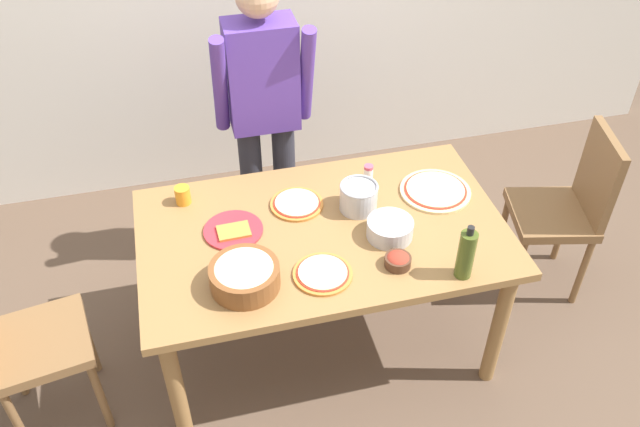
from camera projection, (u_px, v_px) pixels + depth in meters
ground at (322, 340)px, 3.38m from camera, size 8.00×8.00×0.00m
dining_table at (323, 245)px, 2.95m from camera, size 1.60×0.96×0.76m
person_cook at (264, 109)px, 3.31m from camera, size 0.49×0.25×1.62m
chair_wooden_left at (17, 339)px, 2.71m from camera, size 0.46×0.46×0.95m
chair_wooden_right at (568, 204)px, 3.37m from camera, size 0.48×0.48×0.95m
pizza_raw_on_board at (435, 190)px, 3.09m from camera, size 0.33×0.33×0.02m
pizza_cooked_on_tray at (323, 273)px, 2.67m from camera, size 0.24×0.24×0.02m
pizza_second_cooked at (297, 204)px, 3.01m from camera, size 0.24×0.24×0.02m
plate_with_slice at (233, 230)px, 2.87m from camera, size 0.26×0.26×0.02m
popcorn_bowl at (244, 274)px, 2.60m from camera, size 0.28×0.28×0.11m
mixing_bowl_steel at (390, 229)px, 2.83m from camera, size 0.20×0.20×0.08m
small_sauce_bowl at (398, 260)px, 2.70m from camera, size 0.11×0.11×0.06m
olive_oil_bottle at (466, 254)px, 2.61m from camera, size 0.07×0.07×0.26m
steel_pot at (359, 197)px, 2.96m from camera, size 0.17×0.17×0.13m
cup_orange at (183, 195)px, 3.01m from camera, size 0.07×0.07×0.08m
salt_shaker at (368, 175)px, 3.10m from camera, size 0.04×0.04×0.11m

